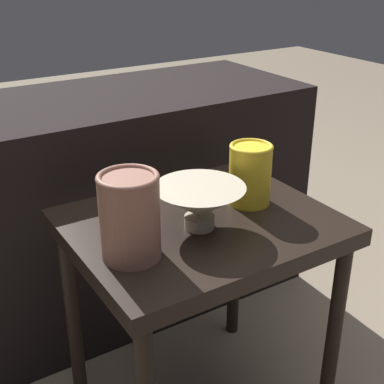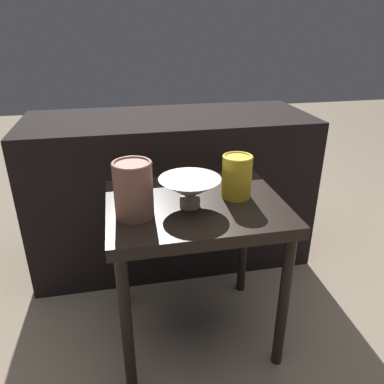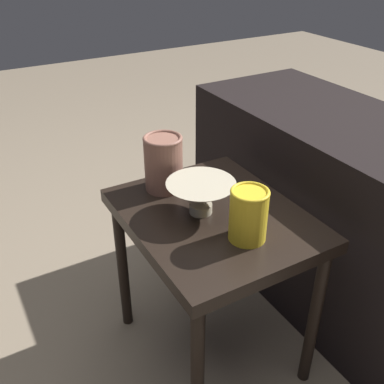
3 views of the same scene
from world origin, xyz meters
name	(u,v)px [view 3 (image 3 of 3)]	position (x,y,z in m)	size (l,w,h in m)	color
ground_plane	(210,347)	(0.00, 0.00, 0.00)	(8.00, 8.00, 0.00)	#7F705B
table	(213,235)	(0.00, 0.00, 0.48)	(0.57, 0.47, 0.56)	black
couch_backdrop	(344,217)	(0.00, 0.56, 0.35)	(1.28, 0.50, 0.71)	black
bowl	(201,194)	(-0.02, -0.03, 0.62)	(0.20, 0.20, 0.10)	#B2A88E
vase_textured_left	(164,162)	(-0.20, -0.06, 0.65)	(0.12, 0.12, 0.17)	brown
vase_colorful_right	(248,214)	(0.14, 0.01, 0.63)	(0.10, 0.10, 0.14)	gold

